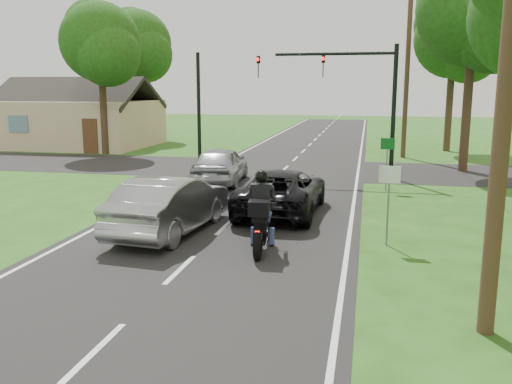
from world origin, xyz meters
TOP-DOWN VIEW (x-y plane):
  - ground at (0.00, 0.00)m, footprint 140.00×140.00m
  - road at (0.00, 10.00)m, footprint 8.00×100.00m
  - cross_road at (0.00, 16.00)m, footprint 60.00×7.00m
  - motorcycle_rider at (1.53, 1.85)m, footprint 0.72×2.45m
  - dark_suv at (1.40, 6.13)m, footprint 2.58×5.35m
  - silver_sedan at (-1.34, 3.04)m, footprint 2.23×5.14m
  - silver_suv at (-2.10, 11.17)m, footprint 2.26×4.88m
  - traffic_signal at (3.34, 14.00)m, footprint 6.38×0.44m
  - signal_pole_far at (-5.20, 18.00)m, footprint 0.20×0.20m
  - utility_pole_near at (6.20, -2.00)m, footprint 1.60×0.28m
  - utility_pole_far at (6.20, 22.00)m, footprint 1.60×0.28m
  - sign_white at (4.70, 2.98)m, footprint 0.55×0.07m
  - sign_green at (4.90, 10.98)m, footprint 0.55×0.07m
  - tree_row_d at (9.10, 16.76)m, footprint 5.76×5.58m
  - tree_row_e at (9.48, 25.78)m, footprint 5.28×5.12m
  - tree_left_near at (-11.73, 19.78)m, footprint 5.12×4.96m
  - tree_left_far at (-13.70, 29.76)m, footprint 5.76×5.58m
  - house at (-16.00, 24.00)m, footprint 10.20×8.00m

SIDE VIEW (x-z plane):
  - ground at x=0.00m, z-range 0.00..0.00m
  - cross_road at x=0.00m, z-range 0.00..0.01m
  - road at x=0.00m, z-range 0.00..0.01m
  - dark_suv at x=1.40m, z-range 0.01..1.48m
  - silver_suv at x=-2.10m, z-range 0.01..1.63m
  - motorcycle_rider at x=1.53m, z-range -0.23..1.88m
  - silver_sedan at x=-1.34m, z-range 0.01..1.66m
  - sign_white at x=4.70m, z-range 0.54..2.66m
  - sign_green at x=4.90m, z-range 0.54..2.66m
  - house at x=-16.00m, z-range -0.65..4.19m
  - signal_pole_far at x=-5.20m, z-range 0.00..6.00m
  - traffic_signal at x=3.34m, z-range 1.14..7.14m
  - utility_pole_near at x=6.20m, z-range 0.08..10.08m
  - utility_pole_far at x=6.20m, z-range 0.08..10.08m
  - tree_left_near at x=-11.73m, z-range 1.92..11.14m
  - tree_row_e at x=9.48m, z-range 2.03..11.64m
  - tree_left_far at x=-13.70m, z-range 2.06..12.20m
  - tree_row_d at x=9.10m, z-range 2.21..12.66m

